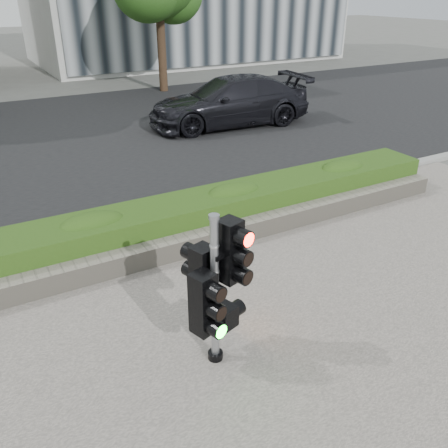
# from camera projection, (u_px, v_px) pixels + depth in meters

# --- Properties ---
(ground) EXTENTS (120.00, 120.00, 0.00)m
(ground) POSITION_uv_depth(u_px,v_px,m) (233.00, 318.00, 6.61)
(ground) COLOR #51514C
(ground) RESTS_ON ground
(road) EXTENTS (60.00, 13.00, 0.02)m
(road) POSITION_uv_depth(u_px,v_px,m) (67.00, 139.00, 14.40)
(road) COLOR black
(road) RESTS_ON ground
(curb) EXTENTS (60.00, 0.25, 0.12)m
(curb) POSITION_uv_depth(u_px,v_px,m) (150.00, 226.00, 9.04)
(curb) COLOR gray
(curb) RESTS_ON ground
(stone_wall) EXTENTS (12.00, 0.32, 0.34)m
(stone_wall) POSITION_uv_depth(u_px,v_px,m) (177.00, 247.00, 8.00)
(stone_wall) COLOR gray
(stone_wall) RESTS_ON sidewalk
(hedge) EXTENTS (12.00, 1.00, 0.68)m
(hedge) POSITION_uv_depth(u_px,v_px,m) (161.00, 224.00, 8.43)
(hedge) COLOR #497624
(hedge) RESTS_ON sidewalk
(traffic_signal) EXTENTS (0.71, 0.61, 1.96)m
(traffic_signal) POSITION_uv_depth(u_px,v_px,m) (215.00, 283.00, 5.41)
(traffic_signal) COLOR black
(traffic_signal) RESTS_ON sidewalk
(car_dark) EXTENTS (5.52, 2.66, 1.55)m
(car_dark) POSITION_uv_depth(u_px,v_px,m) (229.00, 101.00, 15.52)
(car_dark) COLOR black
(car_dark) RESTS_ON road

